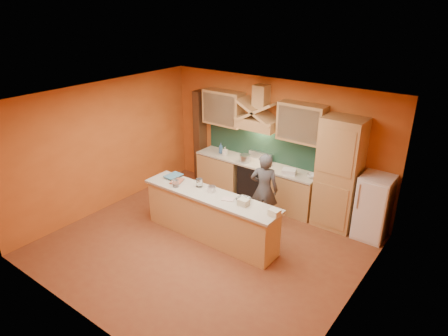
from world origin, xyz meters
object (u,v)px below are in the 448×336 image
Objects in this scene: fridge at (373,207)px; mixing_bowl at (243,200)px; stove at (255,181)px; person at (264,190)px; kitchen_scale at (211,189)px.

mixing_bowl is at bearing -136.18° from fridge.
fridge is (2.70, 0.00, 0.20)m from stove.
fridge is 2.13m from person.
fridge is 4.97× the size of mixing_bowl.
kitchen_scale is (0.16, -1.80, 0.54)m from stove.
person reaches higher than mixing_bowl.
stove is at bearing 87.06° from kitchen_scale.
person is at bearing 50.69° from kitchen_scale.
mixing_bowl is (0.12, -0.93, 0.20)m from person.
person is (-1.95, -0.83, 0.13)m from fridge.
fridge reaches higher than mixing_bowl.
person is (0.75, -0.83, 0.33)m from stove.
mixing_bowl is (0.71, 0.04, -0.02)m from kitchen_scale.
fridge is at bearing 43.82° from mixing_bowl.
person is 0.95m from mixing_bowl.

